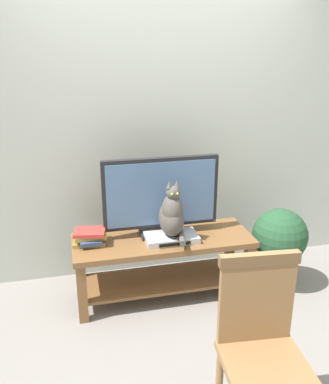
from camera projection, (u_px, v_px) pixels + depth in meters
ground_plane at (194, 343)px, 2.83m from camera, size 12.00×12.00×0.00m
back_wall at (156, 112)px, 3.44m from camera, size 7.00×0.12×2.80m
tv_stand at (163, 255)px, 3.27m from camera, size 1.40×0.50×0.51m
tv at (161, 196)px, 3.18m from camera, size 0.90×0.20×0.63m
media_box at (171, 237)px, 3.17m from camera, size 0.40×0.24×0.05m
cat at (172, 215)px, 3.09m from camera, size 0.19×0.36×0.45m
wooden_chair at (261, 339)px, 2.03m from camera, size 0.44×0.44×0.99m
book_stack at (90, 237)px, 3.10m from camera, size 0.26×0.21×0.11m
potted_plant at (279, 242)px, 3.37m from camera, size 0.45×0.45×0.69m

